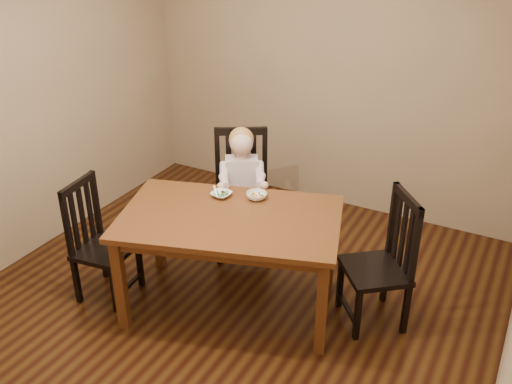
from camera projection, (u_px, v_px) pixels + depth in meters
The scene contains 9 objects.
room at pixel (230, 145), 4.00m from camera, with size 4.01×4.01×2.71m.
dining_table at pixel (230, 227), 4.24m from camera, with size 1.84×1.41×0.81m.
chair_child at pixel (242, 195), 5.08m from camera, with size 0.66×0.65×1.13m.
chair_left at pixel (99, 242), 4.50m from camera, with size 0.46×0.48×1.00m.
chair_right at pixel (382, 263), 4.19m from camera, with size 0.63×0.63×1.06m.
toddler at pixel (242, 181), 4.95m from camera, with size 0.37×0.47×0.64m, color white, non-canonical shape.
bowl_peas at pixel (221, 194), 4.46m from camera, with size 0.15×0.15×0.04m, color white.
bowl_veg at pixel (257, 196), 4.43m from camera, with size 0.16×0.16×0.05m, color white.
fork at pixel (216, 192), 4.44m from camera, with size 0.09×0.10×0.05m.
Camera 1 is at (1.91, -3.18, 2.88)m, focal length 40.00 mm.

